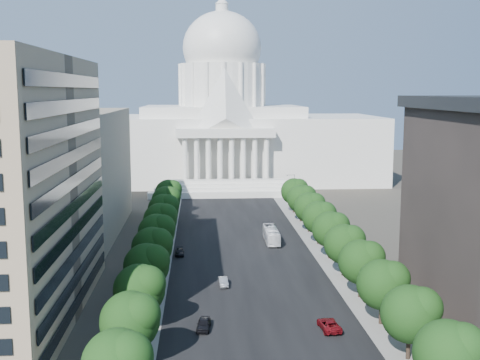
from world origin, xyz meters
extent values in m
cube|color=black|center=(0.00, 90.00, 0.00)|extent=(30.00, 260.00, 0.01)
cube|color=gray|center=(-19.00, 90.00, 0.00)|extent=(8.00, 260.00, 0.02)
cube|color=gray|center=(19.00, 90.00, 0.00)|extent=(8.00, 260.00, 0.02)
cube|color=white|center=(0.00, 185.00, 12.50)|extent=(120.00, 50.00, 25.00)
cube|color=white|center=(0.00, 185.00, 27.00)|extent=(60.00, 40.00, 4.00)
cube|color=white|center=(0.00, 158.00, 20.50)|extent=(34.00, 8.00, 3.00)
cylinder|color=white|center=(0.00, 185.00, 37.00)|extent=(32.00, 32.00, 16.00)
ellipsoid|color=white|center=(0.00, 185.00, 51.00)|extent=(30.00, 30.00, 27.60)
cylinder|color=white|center=(0.00, 185.00, 64.00)|extent=(4.80, 4.80, 7.00)
cone|color=white|center=(0.00, 185.00, 68.50)|extent=(5.20, 5.20, 2.50)
cube|color=gray|center=(-48.00, 100.00, 15.00)|extent=(38.00, 52.00, 30.00)
sphere|color=black|center=(-16.67, 11.24, 7.31)|extent=(5.32, 5.32, 5.32)
cylinder|color=#33261C|center=(-18.00, 24.00, 1.47)|extent=(0.56, 0.56, 2.94)
sphere|color=black|center=(-18.00, 24.00, 6.17)|extent=(7.60, 7.60, 7.60)
sphere|color=black|center=(-16.67, 23.24, 7.31)|extent=(5.32, 5.32, 5.32)
cylinder|color=#33261C|center=(-18.00, 36.00, 1.47)|extent=(0.56, 0.56, 2.94)
sphere|color=black|center=(-18.00, 36.00, 6.17)|extent=(7.60, 7.60, 7.60)
sphere|color=black|center=(-16.67, 35.24, 7.31)|extent=(5.32, 5.32, 5.32)
cylinder|color=#33261C|center=(-18.00, 48.00, 1.47)|extent=(0.56, 0.56, 2.94)
sphere|color=black|center=(-18.00, 48.00, 6.17)|extent=(7.60, 7.60, 7.60)
sphere|color=black|center=(-16.67, 47.24, 7.31)|extent=(5.32, 5.32, 5.32)
cylinder|color=#33261C|center=(-18.00, 60.00, 1.47)|extent=(0.56, 0.56, 2.94)
sphere|color=black|center=(-18.00, 60.00, 6.17)|extent=(7.60, 7.60, 7.60)
sphere|color=black|center=(-16.67, 59.24, 7.31)|extent=(5.32, 5.32, 5.32)
cylinder|color=#33261C|center=(-18.00, 72.00, 1.47)|extent=(0.56, 0.56, 2.94)
sphere|color=black|center=(-18.00, 72.00, 6.17)|extent=(7.60, 7.60, 7.60)
sphere|color=black|center=(-16.67, 71.24, 7.31)|extent=(5.32, 5.32, 5.32)
cylinder|color=#33261C|center=(-18.00, 84.00, 1.47)|extent=(0.56, 0.56, 2.94)
sphere|color=black|center=(-18.00, 84.00, 6.17)|extent=(7.60, 7.60, 7.60)
sphere|color=black|center=(-16.67, 83.24, 7.31)|extent=(5.32, 5.32, 5.32)
cylinder|color=#33261C|center=(-18.00, 96.00, 1.47)|extent=(0.56, 0.56, 2.94)
sphere|color=black|center=(-18.00, 96.00, 6.17)|extent=(7.60, 7.60, 7.60)
sphere|color=black|center=(-16.67, 95.24, 7.31)|extent=(5.32, 5.32, 5.32)
cylinder|color=#33261C|center=(-18.00, 108.00, 1.47)|extent=(0.56, 0.56, 2.94)
sphere|color=black|center=(-18.00, 108.00, 6.17)|extent=(7.60, 7.60, 7.60)
sphere|color=black|center=(-16.67, 107.24, 7.31)|extent=(5.32, 5.32, 5.32)
cylinder|color=#33261C|center=(-18.00, 120.00, 1.47)|extent=(0.56, 0.56, 2.94)
sphere|color=black|center=(-18.00, 120.00, 6.17)|extent=(7.60, 7.60, 7.60)
sphere|color=black|center=(-16.67, 119.24, 7.31)|extent=(5.32, 5.32, 5.32)
sphere|color=black|center=(18.00, 12.00, 6.17)|extent=(7.60, 7.60, 7.60)
sphere|color=black|center=(19.33, 11.24, 7.31)|extent=(5.32, 5.32, 5.32)
cylinder|color=#33261C|center=(18.00, 24.00, 1.47)|extent=(0.56, 0.56, 2.94)
sphere|color=black|center=(18.00, 24.00, 6.17)|extent=(7.60, 7.60, 7.60)
sphere|color=black|center=(19.33, 23.24, 7.31)|extent=(5.32, 5.32, 5.32)
cylinder|color=#33261C|center=(18.00, 36.00, 1.47)|extent=(0.56, 0.56, 2.94)
sphere|color=black|center=(18.00, 36.00, 6.17)|extent=(7.60, 7.60, 7.60)
sphere|color=black|center=(19.33, 35.24, 7.31)|extent=(5.32, 5.32, 5.32)
cylinder|color=#33261C|center=(18.00, 48.00, 1.47)|extent=(0.56, 0.56, 2.94)
sphere|color=black|center=(18.00, 48.00, 6.17)|extent=(7.60, 7.60, 7.60)
sphere|color=black|center=(19.33, 47.24, 7.31)|extent=(5.32, 5.32, 5.32)
cylinder|color=#33261C|center=(18.00, 60.00, 1.47)|extent=(0.56, 0.56, 2.94)
sphere|color=black|center=(18.00, 60.00, 6.17)|extent=(7.60, 7.60, 7.60)
sphere|color=black|center=(19.33, 59.24, 7.31)|extent=(5.32, 5.32, 5.32)
cylinder|color=#33261C|center=(18.00, 72.00, 1.47)|extent=(0.56, 0.56, 2.94)
sphere|color=black|center=(18.00, 72.00, 6.17)|extent=(7.60, 7.60, 7.60)
sphere|color=black|center=(19.33, 71.24, 7.31)|extent=(5.32, 5.32, 5.32)
cylinder|color=#33261C|center=(18.00, 84.00, 1.47)|extent=(0.56, 0.56, 2.94)
sphere|color=black|center=(18.00, 84.00, 6.17)|extent=(7.60, 7.60, 7.60)
sphere|color=black|center=(19.33, 83.24, 7.31)|extent=(5.32, 5.32, 5.32)
cylinder|color=#33261C|center=(18.00, 96.00, 1.47)|extent=(0.56, 0.56, 2.94)
sphere|color=black|center=(18.00, 96.00, 6.17)|extent=(7.60, 7.60, 7.60)
sphere|color=black|center=(19.33, 95.24, 7.31)|extent=(5.32, 5.32, 5.32)
cylinder|color=#33261C|center=(18.00, 108.00, 1.47)|extent=(0.56, 0.56, 2.94)
sphere|color=black|center=(18.00, 108.00, 6.17)|extent=(7.60, 7.60, 7.60)
sphere|color=black|center=(19.33, 107.24, 7.31)|extent=(5.32, 5.32, 5.32)
cylinder|color=#33261C|center=(18.00, 120.00, 1.47)|extent=(0.56, 0.56, 2.94)
sphere|color=black|center=(18.00, 120.00, 6.17)|extent=(7.60, 7.60, 7.60)
sphere|color=black|center=(19.33, 119.24, 7.31)|extent=(5.32, 5.32, 5.32)
cylinder|color=gray|center=(19.30, 10.00, 8.80)|extent=(2.40, 0.14, 0.14)
sphere|color=gray|center=(18.20, 10.00, 8.70)|extent=(0.44, 0.44, 0.44)
cylinder|color=gray|center=(20.50, 35.00, 4.50)|extent=(0.18, 0.18, 9.00)
cylinder|color=gray|center=(19.30, 35.00, 8.80)|extent=(2.40, 0.14, 0.14)
sphere|color=gray|center=(18.20, 35.00, 8.70)|extent=(0.44, 0.44, 0.44)
cylinder|color=gray|center=(20.50, 60.00, 4.50)|extent=(0.18, 0.18, 9.00)
cylinder|color=gray|center=(19.30, 60.00, 8.80)|extent=(2.40, 0.14, 0.14)
sphere|color=gray|center=(18.20, 60.00, 8.70)|extent=(0.44, 0.44, 0.44)
cylinder|color=gray|center=(20.50, 85.00, 4.50)|extent=(0.18, 0.18, 9.00)
cylinder|color=gray|center=(19.30, 85.00, 8.80)|extent=(2.40, 0.14, 0.14)
sphere|color=gray|center=(18.20, 85.00, 8.70)|extent=(0.44, 0.44, 0.44)
cylinder|color=gray|center=(20.50, 110.00, 4.50)|extent=(0.18, 0.18, 9.00)
cylinder|color=gray|center=(19.30, 110.00, 8.80)|extent=(2.40, 0.14, 0.14)
sphere|color=gray|center=(18.20, 110.00, 8.70)|extent=(0.44, 0.44, 0.44)
cylinder|color=gray|center=(20.50, 135.00, 4.50)|extent=(0.18, 0.18, 9.00)
cylinder|color=gray|center=(19.30, 135.00, 8.80)|extent=(2.40, 0.14, 0.14)
sphere|color=gray|center=(18.20, 135.00, 8.70)|extent=(0.44, 0.44, 0.44)
imported|color=black|center=(-8.67, 35.61, 0.81)|extent=(2.42, 4.95, 1.63)
imported|color=#9A9CA1|center=(-5.00, 55.49, 0.73)|extent=(1.83, 4.53, 1.46)
imported|color=maroon|center=(9.73, 34.18, 0.79)|extent=(3.05, 5.88, 1.59)
imported|color=black|center=(-13.50, 76.25, 0.67)|extent=(1.96, 4.65, 1.34)
imported|color=white|center=(7.44, 86.33, 1.72)|extent=(2.98, 12.36, 3.44)
camera|label=1|loc=(-9.04, -48.89, 34.87)|focal=45.00mm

